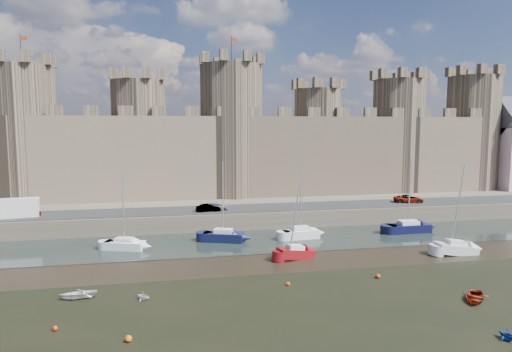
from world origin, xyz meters
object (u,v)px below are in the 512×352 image
object	(u,v)px
sailboat_0	(125,244)
sailboat_1	(223,236)
car_3	(409,199)
sailboat_2	(300,233)
sailboat_5	(456,248)
car_1	(208,208)
car_2	(215,207)
sailboat_4	(295,252)
van	(15,208)
car_0	(26,212)
sailboat_3	(408,227)

from	to	relation	value
sailboat_0	sailboat_1	bearing A→B (deg)	25.98
car_3	sailboat_2	distance (m)	23.42
sailboat_5	car_1	bearing A→B (deg)	147.47
sailboat_2	sailboat_5	size ratio (longest dim) A/B	0.99
car_3	sailboat_1	bearing A→B (deg)	120.52
sailboat_1	sailboat_2	world-z (taller)	sailboat_2
car_2	sailboat_4	bearing A→B (deg)	-156.29
car_1	sailboat_4	world-z (taller)	sailboat_4
car_2	sailboat_5	size ratio (longest dim) A/B	0.40
car_3	sailboat_4	xyz separation A→B (m)	(-24.28, -18.17, -2.42)
car_3	van	bearing A→B (deg)	104.38
sailboat_5	car_3	bearing A→B (deg)	76.95
car_0	sailboat_2	xyz separation A→B (m)	(36.12, -9.48, -2.31)
car_3	van	distance (m)	58.55
car_3	sailboat_3	distance (m)	10.99
sailboat_1	sailboat_4	xyz separation A→B (m)	(7.07, -8.84, -0.08)
sailboat_1	sailboat_4	world-z (taller)	sailboat_1
car_0	sailboat_5	world-z (taller)	sailboat_5
car_2	sailboat_1	size ratio (longest dim) A/B	0.40
car_0	sailboat_2	bearing A→B (deg)	-103.93
car_0	sailboat_1	bearing A→B (deg)	-108.41
car_2	sailboat_2	distance (m)	13.91
car_3	sailboat_0	bearing A→B (deg)	117.84
van	car_3	bearing A→B (deg)	-9.35
car_0	sailboat_4	distance (m)	37.58
car_1	sailboat_0	xyz separation A→B (m)	(-10.97, -9.25, -2.36)
car_3	sailboat_1	distance (m)	32.79
sailboat_3	sailboat_2	bearing A→B (deg)	-179.11
car_1	car_3	xyz separation A→B (m)	(32.53, 1.51, 0.07)
car_1	sailboat_3	xyz separation A→B (m)	(27.21, -7.82, -2.27)
sailboat_4	sailboat_5	size ratio (longest dim) A/B	0.94
sailboat_3	sailboat_5	bearing A→B (deg)	-91.35
car_1	sailboat_4	size ratio (longest dim) A/B	0.36
sailboat_1	van	bearing A→B (deg)	-178.03
car_0	van	bearing A→B (deg)	97.17
sailboat_3	sailboat_1	bearing A→B (deg)	179.23
car_3	sailboat_2	bearing A→B (deg)	128.78
car_0	van	distance (m)	1.44
car_2	sailboat_4	world-z (taller)	sailboat_4
van	sailboat_2	bearing A→B (deg)	-23.81
van	sailboat_1	bearing A→B (deg)	-27.87
car_1	van	xyz separation A→B (m)	(-26.01, 1.06, 0.71)
car_0	sailboat_1	size ratio (longest dim) A/B	0.36
sailboat_0	sailboat_1	world-z (taller)	sailboat_1
sailboat_5	sailboat_1	bearing A→B (deg)	159.32
car_2	sailboat_3	xyz separation A→B (m)	(26.12, -8.61, -2.30)
sailboat_4	car_3	bearing A→B (deg)	22.70
sailboat_1	sailboat_2	bearing A→B (deg)	17.47
sailboat_1	sailboat_0	bearing A→B (deg)	-153.23
car_1	sailboat_4	distance (m)	18.74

